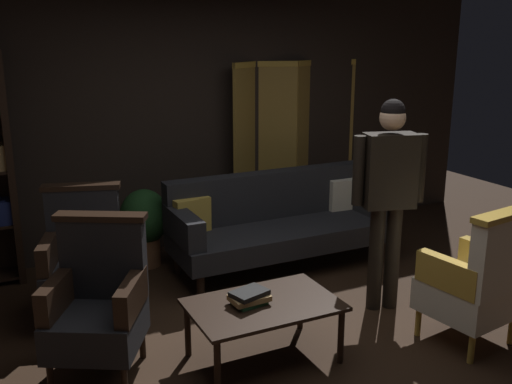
% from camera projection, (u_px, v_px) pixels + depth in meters
% --- Properties ---
extents(ground_plane, '(10.00, 10.00, 0.00)m').
position_uv_depth(ground_plane, '(305.00, 345.00, 4.19)').
color(ground_plane, black).
extents(back_wall, '(7.20, 0.10, 2.80)m').
position_uv_depth(back_wall, '(186.00, 112.00, 5.95)').
color(back_wall, black).
rests_on(back_wall, ground_plane).
extents(folding_screen, '(1.66, 0.40, 1.90)m').
position_uv_depth(folding_screen, '(291.00, 144.00, 6.50)').
color(folding_screen, olive).
rests_on(folding_screen, ground_plane).
extents(velvet_couch, '(2.12, 0.78, 0.88)m').
position_uv_depth(velvet_couch, '(278.00, 220.00, 5.56)').
color(velvet_couch, black).
rests_on(velvet_couch, ground_plane).
extents(coffee_table, '(1.00, 0.64, 0.42)m').
position_uv_depth(coffee_table, '(264.00, 309.00, 3.91)').
color(coffee_table, black).
rests_on(coffee_table, ground_plane).
extents(armchair_gilt_accent, '(0.66, 0.65, 1.04)m').
position_uv_depth(armchair_gilt_accent, '(477.00, 281.00, 4.08)').
color(armchair_gilt_accent, '#B78E33').
rests_on(armchair_gilt_accent, ground_plane).
extents(armchair_wing_left, '(0.73, 0.72, 1.04)m').
position_uv_depth(armchair_wing_left, '(83.00, 258.00, 4.50)').
color(armchair_wing_left, black).
rests_on(armchair_wing_left, ground_plane).
extents(armchair_wing_right, '(0.79, 0.78, 1.04)m').
position_uv_depth(armchair_wing_right, '(98.00, 302.00, 3.75)').
color(armchair_wing_right, black).
rests_on(armchair_wing_right, ground_plane).
extents(standing_figure, '(0.57, 0.31, 1.70)m').
position_uv_depth(standing_figure, '(388.00, 186.00, 4.51)').
color(standing_figure, black).
rests_on(standing_figure, ground_plane).
extents(potted_plant, '(0.47, 0.47, 0.76)m').
position_uv_depth(potted_plant, '(144.00, 222.00, 5.54)').
color(potted_plant, brown).
rests_on(potted_plant, ground_plane).
extents(book_green_cloth, '(0.23, 0.19, 0.03)m').
position_uv_depth(book_green_cloth, '(249.00, 302.00, 3.88)').
color(book_green_cloth, '#1E4C28').
rests_on(book_green_cloth, coffee_table).
extents(book_tan_leather, '(0.27, 0.19, 0.04)m').
position_uv_depth(book_tan_leather, '(249.00, 298.00, 3.87)').
color(book_tan_leather, '#9E7A47').
rests_on(book_tan_leather, book_green_cloth).
extents(book_black_cloth, '(0.27, 0.23, 0.03)m').
position_uv_depth(book_black_cloth, '(249.00, 293.00, 3.86)').
color(book_black_cloth, black).
rests_on(book_black_cloth, book_tan_leather).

